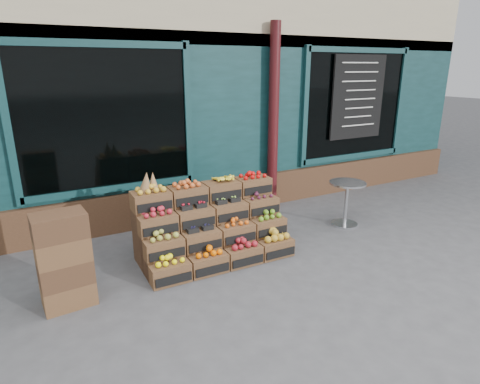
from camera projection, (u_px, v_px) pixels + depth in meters
name	position (u px, v px, depth m)	size (l,w,h in m)	color
ground	(279.00, 266.00, 5.21)	(60.00, 60.00, 0.00)	#454548
shop_facade	(152.00, 70.00, 8.77)	(12.00, 6.24, 4.80)	#0F3234
crate_display	(211.00, 229.00, 5.42)	(1.98, 0.98, 1.23)	brown
spare_crates	(64.00, 260.00, 4.23)	(0.55, 0.40, 1.05)	brown
bistro_table	(346.00, 199.00, 6.44)	(0.58, 0.58, 0.73)	#AEB1B5
shopkeeper	(111.00, 162.00, 6.73)	(0.69, 0.45, 1.89)	#1B6129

